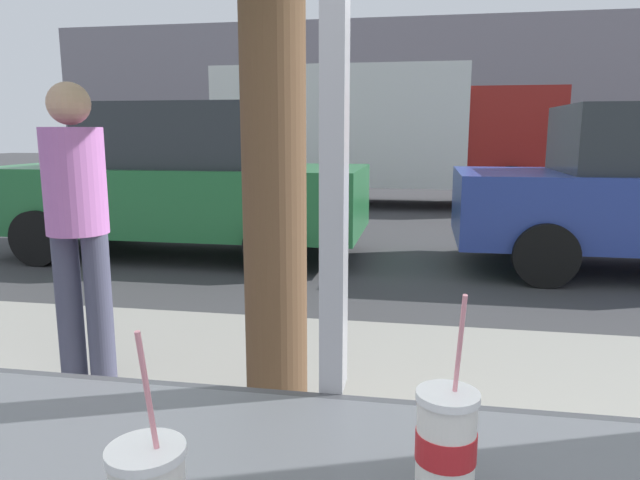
# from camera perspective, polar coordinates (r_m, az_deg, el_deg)

# --- Properties ---
(ground_plane) EXTENTS (60.00, 60.00, 0.00)m
(ground_plane) POSITION_cam_1_polar(r_m,az_deg,el_deg) (9.22, 8.77, 0.97)
(ground_plane) COLOR #38383A
(sidewalk_strip) EXTENTS (16.00, 2.80, 0.14)m
(sidewalk_strip) POSITION_cam_1_polar(r_m,az_deg,el_deg) (3.06, 5.77, -17.65)
(sidewalk_strip) COLOR gray
(sidewalk_strip) RESTS_ON ground
(building_facade_far) EXTENTS (28.00, 1.20, 5.51)m
(building_facade_far) POSITION_cam_1_polar(r_m,az_deg,el_deg) (22.24, 9.82, 13.60)
(building_facade_far) COLOR gray
(building_facade_far) RESTS_ON ground
(soda_cup_left) EXTENTS (0.09, 0.09, 0.33)m
(soda_cup_left) POSITION_cam_1_polar(r_m,az_deg,el_deg) (0.93, 12.26, -19.01)
(soda_cup_left) COLOR silver
(soda_cup_left) RESTS_ON window_counter
(parked_car_green) EXTENTS (4.48, 1.97, 1.85)m
(parked_car_green) POSITION_cam_1_polar(r_m,az_deg,el_deg) (7.38, -13.02, 5.69)
(parked_car_green) COLOR #236B38
(parked_car_green) RESTS_ON ground
(box_truck) EXTENTS (6.76, 2.44, 2.79)m
(box_truck) POSITION_cam_1_polar(r_m,az_deg,el_deg) (12.34, 5.77, 10.64)
(box_truck) COLOR silver
(box_truck) RESTS_ON ground
(pedestrian) EXTENTS (0.32, 0.32, 1.63)m
(pedestrian) POSITION_cam_1_polar(r_m,az_deg,el_deg) (3.36, -22.73, 2.18)
(pedestrian) COLOR #43445C
(pedestrian) RESTS_ON sidewalk_strip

